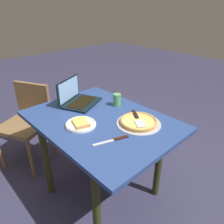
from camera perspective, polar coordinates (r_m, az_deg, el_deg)
The scene contains 8 objects.
ground_plane at distance 2.10m, azimuth -2.44°, elevation -20.56°, with size 12.00×12.00×0.00m, color #302E49.
dining_table at distance 1.68m, azimuth -2.88°, elevation -5.25°, with size 1.13×0.83×0.77m.
laptop at distance 1.88m, azimuth -9.12°, elevation 3.50°, with size 0.36×0.39×0.21m.
pizza_plate at distance 1.54m, azimuth -8.37°, elevation -3.19°, with size 0.22×0.22×0.04m.
pizza_tray at distance 1.56m, azimuth 7.17°, elevation -2.62°, with size 0.33×0.33×0.04m.
table_knife at distance 1.38m, azimuth 0.72°, elevation -7.41°, with size 0.10×0.24×0.01m.
drink_cup at distance 1.81m, azimuth 1.33°, elevation 3.31°, with size 0.07×0.07×0.11m.
chair_near at distance 2.35m, azimuth -21.62°, elevation -1.68°, with size 0.57×0.57×0.84m.
Camera 1 is at (1.09, -0.91, 1.56)m, focal length 34.08 mm.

